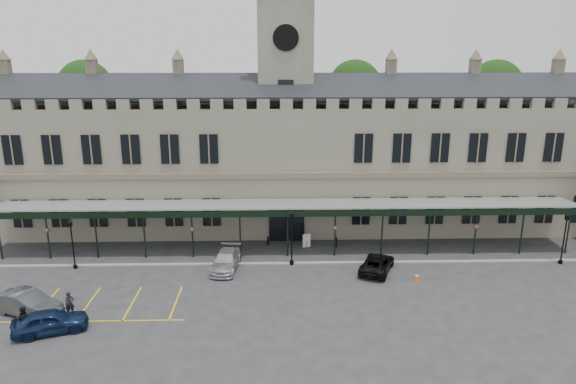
{
  "coord_description": "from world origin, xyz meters",
  "views": [
    {
      "loc": [
        -1.04,
        -33.49,
        16.9
      ],
      "look_at": [
        0.0,
        6.0,
        6.0
      ],
      "focal_mm": 32.0,
      "sensor_mm": 36.0,
      "label": 1
    }
  ],
  "objects_px": {
    "lamp_post_left": "(72,239)",
    "car_left_a": "(50,321)",
    "station_building": "(285,161)",
    "person_a": "(70,304)",
    "lamp_post_mid": "(292,232)",
    "lamp_post_right": "(565,233)",
    "person_b": "(24,319)",
    "sign_board": "(307,241)",
    "traffic_cone": "(417,277)",
    "car_taxi": "(226,260)",
    "car_left_b": "(27,303)",
    "clock_tower": "(285,92)",
    "car_van": "(377,264)"
  },
  "relations": [
    {
      "from": "sign_board",
      "to": "car_van",
      "type": "relative_size",
      "value": 0.27
    },
    {
      "from": "traffic_cone",
      "to": "person_b",
      "type": "height_order",
      "value": "person_b"
    },
    {
      "from": "lamp_post_right",
      "to": "person_a",
      "type": "bearing_deg",
      "value": -168.56
    },
    {
      "from": "clock_tower",
      "to": "lamp_post_right",
      "type": "bearing_deg",
      "value": -26.12
    },
    {
      "from": "sign_board",
      "to": "person_b",
      "type": "height_order",
      "value": "person_b"
    },
    {
      "from": "station_building",
      "to": "lamp_post_left",
      "type": "bearing_deg",
      "value": -147.79
    },
    {
      "from": "sign_board",
      "to": "car_left_a",
      "type": "height_order",
      "value": "car_left_a"
    },
    {
      "from": "person_b",
      "to": "lamp_post_mid",
      "type": "bearing_deg",
      "value": -145.74
    },
    {
      "from": "clock_tower",
      "to": "car_left_b",
      "type": "height_order",
      "value": "clock_tower"
    },
    {
      "from": "clock_tower",
      "to": "car_taxi",
      "type": "bearing_deg",
      "value": -113.92
    },
    {
      "from": "car_left_a",
      "to": "car_taxi",
      "type": "relative_size",
      "value": 0.92
    },
    {
      "from": "lamp_post_left",
      "to": "sign_board",
      "type": "relative_size",
      "value": 3.38
    },
    {
      "from": "clock_tower",
      "to": "person_a",
      "type": "relative_size",
      "value": 15.3
    },
    {
      "from": "station_building",
      "to": "car_left_a",
      "type": "height_order",
      "value": "station_building"
    },
    {
      "from": "person_b",
      "to": "traffic_cone",
      "type": "bearing_deg",
      "value": -162.12
    },
    {
      "from": "car_taxi",
      "to": "car_van",
      "type": "relative_size",
      "value": 1.05
    },
    {
      "from": "station_building",
      "to": "person_b",
      "type": "xyz_separation_m",
      "value": [
        -16.69,
        -20.45,
        -5.61
      ]
    },
    {
      "from": "lamp_post_left",
      "to": "lamp_post_right",
      "type": "height_order",
      "value": "lamp_post_right"
    },
    {
      "from": "clock_tower",
      "to": "car_van",
      "type": "xyz_separation_m",
      "value": [
        7.0,
        -12.08,
        -12.48
      ]
    },
    {
      "from": "car_left_b",
      "to": "car_van",
      "type": "relative_size",
      "value": 1.05
    },
    {
      "from": "car_taxi",
      "to": "car_left_a",
      "type": "bearing_deg",
      "value": -130.62
    },
    {
      "from": "lamp_post_left",
      "to": "car_left_a",
      "type": "bearing_deg",
      "value": -77.57
    },
    {
      "from": "clock_tower",
      "to": "car_left_b",
      "type": "relative_size",
      "value": 5.15
    },
    {
      "from": "clock_tower",
      "to": "lamp_post_right",
      "type": "height_order",
      "value": "clock_tower"
    },
    {
      "from": "lamp_post_mid",
      "to": "car_van",
      "type": "height_order",
      "value": "lamp_post_mid"
    },
    {
      "from": "lamp_post_right",
      "to": "lamp_post_left",
      "type": "bearing_deg",
      "value": 179.87
    },
    {
      "from": "lamp_post_right",
      "to": "traffic_cone",
      "type": "relative_size",
      "value": 6.99
    },
    {
      "from": "lamp_post_right",
      "to": "traffic_cone",
      "type": "xyz_separation_m",
      "value": [
        -12.73,
        -2.98,
        -2.33
      ]
    },
    {
      "from": "car_taxi",
      "to": "traffic_cone",
      "type": "bearing_deg",
      "value": -4.29
    },
    {
      "from": "lamp_post_left",
      "to": "car_taxi",
      "type": "height_order",
      "value": "lamp_post_left"
    },
    {
      "from": "station_building",
      "to": "car_left_a",
      "type": "xyz_separation_m",
      "value": [
        -15.0,
        -20.6,
        -5.72
      ]
    },
    {
      "from": "lamp_post_left",
      "to": "person_b",
      "type": "xyz_separation_m",
      "value": [
        0.47,
        -9.64,
        -1.61
      ]
    },
    {
      "from": "lamp_post_mid",
      "to": "car_taxi",
      "type": "bearing_deg",
      "value": -172.63
    },
    {
      "from": "lamp_post_mid",
      "to": "person_a",
      "type": "height_order",
      "value": "lamp_post_mid"
    },
    {
      "from": "clock_tower",
      "to": "sign_board",
      "type": "xyz_separation_m",
      "value": [
        1.74,
        -6.78,
        -12.51
      ]
    },
    {
      "from": "lamp_post_right",
      "to": "lamp_post_mid",
      "type": "bearing_deg",
      "value": 178.97
    },
    {
      "from": "station_building",
      "to": "person_a",
      "type": "height_order",
      "value": "station_building"
    },
    {
      "from": "lamp_post_left",
      "to": "person_a",
      "type": "distance_m",
      "value": 8.17
    },
    {
      "from": "car_left_b",
      "to": "lamp_post_mid",
      "type": "bearing_deg",
      "value": -43.98
    },
    {
      "from": "car_taxi",
      "to": "car_left_b",
      "type": "bearing_deg",
      "value": -144.41
    },
    {
      "from": "station_building",
      "to": "traffic_cone",
      "type": "height_order",
      "value": "station_building"
    },
    {
      "from": "car_left_a",
      "to": "person_b",
      "type": "height_order",
      "value": "person_b"
    },
    {
      "from": "person_a",
      "to": "lamp_post_mid",
      "type": "bearing_deg",
      "value": -5.56
    },
    {
      "from": "car_taxi",
      "to": "person_a",
      "type": "height_order",
      "value": "person_a"
    },
    {
      "from": "car_left_a",
      "to": "person_b",
      "type": "xyz_separation_m",
      "value": [
        -1.69,
        0.15,
        0.11
      ]
    },
    {
      "from": "clock_tower",
      "to": "lamp_post_left",
      "type": "height_order",
      "value": "clock_tower"
    },
    {
      "from": "lamp_post_mid",
      "to": "lamp_post_right",
      "type": "distance_m",
      "value": 22.12
    },
    {
      "from": "traffic_cone",
      "to": "car_left_a",
      "type": "bearing_deg",
      "value": -164.77
    },
    {
      "from": "sign_board",
      "to": "car_left_a",
      "type": "relative_size",
      "value": 0.28
    },
    {
      "from": "clock_tower",
      "to": "lamp_post_mid",
      "type": "height_order",
      "value": "clock_tower"
    }
  ]
}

